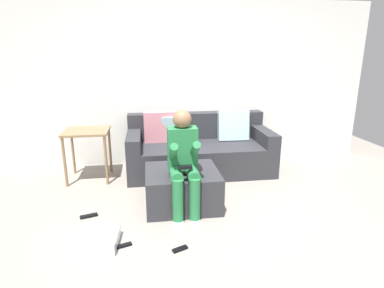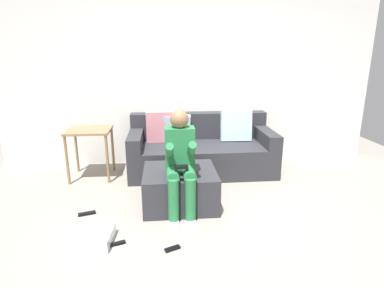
{
  "view_description": "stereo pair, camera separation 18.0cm",
  "coord_description": "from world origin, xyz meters",
  "views": [
    {
      "loc": [
        -0.6,
        -2.71,
        1.66
      ],
      "look_at": [
        -0.06,
        1.09,
        0.57
      ],
      "focal_mm": 29.32,
      "sensor_mm": 36.0,
      "label": 1
    },
    {
      "loc": [
        -0.43,
        -2.73,
        1.66
      ],
      "look_at": [
        -0.06,
        1.09,
        0.57
      ],
      "focal_mm": 29.32,
      "sensor_mm": 36.0,
      "label": 2
    }
  ],
  "objects": [
    {
      "name": "remote_near_ottoman",
      "position": [
        -0.37,
        -0.31,
        0.01
      ],
      "size": [
        0.15,
        0.1,
        0.02
      ],
      "primitive_type": "cube",
      "rotation": [
        0.0,
        0.0,
        0.42
      ],
      "color": "black",
      "rests_on": "ground_plane"
    },
    {
      "name": "person_seated",
      "position": [
        -0.25,
        0.38,
        0.61
      ],
      "size": [
        0.31,
        0.59,
        1.12
      ],
      "color": "#26723F",
      "rests_on": "ground_plane"
    },
    {
      "name": "side_table",
      "position": [
        -1.42,
        1.53,
        0.58
      ],
      "size": [
        0.58,
        0.54,
        0.69
      ],
      "color": "olive",
      "rests_on": "ground_plane"
    },
    {
      "name": "remote_by_storage_bin",
      "position": [
        -0.87,
        -0.19,
        0.01
      ],
      "size": [
        0.17,
        0.09,
        0.02
      ],
      "primitive_type": "cube",
      "rotation": [
        0.0,
        0.0,
        0.34
      ],
      "color": "black",
      "rests_on": "ground_plane"
    },
    {
      "name": "wall_back",
      "position": [
        0.0,
        2.13,
        1.23
      ],
      "size": [
        5.74,
        0.1,
        2.46
      ],
      "primitive_type": "cube",
      "color": "silver",
      "rests_on": "ground_plane"
    },
    {
      "name": "remote_under_side_table",
      "position": [
        -1.27,
        0.41,
        0.01
      ],
      "size": [
        0.19,
        0.11,
        0.02
      ],
      "primitive_type": "cube",
      "rotation": [
        0.0,
        0.0,
        0.31
      ],
      "color": "black",
      "rests_on": "ground_plane"
    },
    {
      "name": "storage_bin",
      "position": [
        -1.12,
        -0.13,
        0.06
      ],
      "size": [
        0.43,
        0.38,
        0.11
      ],
      "primitive_type": "cube",
      "rotation": [
        0.0,
        0.0,
        -0.08
      ],
      "color": "silver",
      "rests_on": "ground_plane"
    },
    {
      "name": "couch_sectional",
      "position": [
        0.13,
        1.67,
        0.32
      ],
      "size": [
        2.06,
        0.96,
        0.88
      ],
      "color": "#2D2D33",
      "rests_on": "ground_plane"
    },
    {
      "name": "ground_plane",
      "position": [
        0.0,
        0.0,
        0.0
      ],
      "size": [
        7.46,
        7.46,
        0.0
      ],
      "primitive_type": "plane",
      "color": "gray"
    },
    {
      "name": "ottoman",
      "position": [
        -0.25,
        0.57,
        0.2
      ],
      "size": [
        0.81,
        0.74,
        0.41
      ],
      "primitive_type": "cube",
      "color": "#2D2D33",
      "rests_on": "ground_plane"
    }
  ]
}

